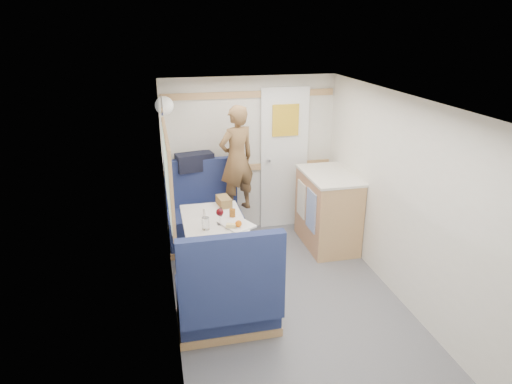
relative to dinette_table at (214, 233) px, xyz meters
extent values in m
plane|color=#515156|center=(0.65, -1.00, -0.57)|extent=(4.50, 4.50, 0.00)
plane|color=silver|center=(0.65, -1.00, 1.43)|extent=(4.50, 4.50, 0.00)
cube|color=silver|center=(0.65, 1.25, 0.43)|extent=(2.20, 0.02, 2.00)
cube|color=silver|center=(-0.45, -1.00, 0.43)|extent=(0.02, 4.50, 2.00)
cube|color=silver|center=(1.75, -1.00, 0.43)|extent=(0.02, 4.50, 2.00)
cube|color=#B0774F|center=(0.65, 1.23, 0.28)|extent=(2.15, 0.02, 0.08)
cube|color=#B0774F|center=(0.65, 1.23, 1.21)|extent=(2.15, 0.02, 0.08)
cube|color=#A4B599|center=(-0.43, 0.00, 0.68)|extent=(0.04, 1.30, 0.72)
cube|color=white|center=(1.10, 1.22, 0.36)|extent=(0.62, 0.04, 1.86)
cube|color=gold|center=(1.10, 1.19, 0.88)|extent=(0.34, 0.03, 0.40)
cylinder|color=silver|center=(0.88, 1.17, 0.38)|extent=(0.04, 0.10, 0.04)
cube|color=white|center=(0.00, 0.00, 0.13)|extent=(0.62, 0.92, 0.04)
cylinder|color=silver|center=(0.00, 0.00, -0.22)|extent=(0.08, 0.08, 0.66)
cylinder|color=silver|center=(0.00, 0.00, -0.55)|extent=(0.36, 0.36, 0.03)
cube|color=#171E4C|center=(0.00, 0.80, -0.34)|extent=(0.88, 0.50, 0.45)
cube|color=#171E4C|center=(0.00, 1.08, 0.08)|extent=(0.88, 0.10, 0.80)
cube|color=#B0774F|center=(0.00, 0.80, -0.53)|extent=(0.90, 0.52, 0.08)
cube|color=#171E4C|center=(0.00, -0.80, -0.34)|extent=(0.88, 0.50, 0.45)
cube|color=#171E4C|center=(0.00, -1.08, 0.08)|extent=(0.88, 0.10, 0.80)
cube|color=#B0774F|center=(0.00, -0.80, -0.53)|extent=(0.90, 0.52, 0.08)
cube|color=#B0774F|center=(0.00, 1.12, 0.31)|extent=(0.90, 0.14, 0.04)
sphere|color=white|center=(-0.39, 0.85, 1.18)|extent=(0.20, 0.20, 0.20)
cube|color=#B0774F|center=(1.47, 0.55, -0.12)|extent=(0.54, 0.90, 0.90)
cube|color=silver|center=(1.47, 0.55, 0.34)|extent=(0.56, 0.92, 0.03)
cube|color=#5972B2|center=(1.19, 0.37, -0.02)|extent=(0.01, 0.30, 0.48)
cube|color=silver|center=(1.19, 0.73, -0.02)|extent=(0.01, 0.28, 0.44)
imported|color=brown|center=(0.41, 0.84, 0.52)|extent=(0.55, 0.47, 1.28)
cube|color=black|center=(-0.07, 1.12, 0.44)|extent=(0.48, 0.30, 0.21)
cube|color=white|center=(0.21, -0.19, 0.16)|extent=(0.37, 0.41, 0.02)
sphere|color=orange|center=(0.21, -0.27, 0.20)|extent=(0.07, 0.07, 0.07)
cube|color=#F3EA8C|center=(0.14, -0.27, 0.19)|extent=(0.11, 0.08, 0.03)
cylinder|color=white|center=(0.05, -0.14, 0.16)|extent=(0.06, 0.06, 0.01)
cylinder|color=white|center=(0.05, -0.14, 0.21)|extent=(0.01, 0.01, 0.10)
sphere|color=#44070C|center=(0.05, -0.14, 0.28)|extent=(0.08, 0.08, 0.08)
cylinder|color=white|center=(-0.10, -0.22, 0.22)|extent=(0.08, 0.08, 0.12)
cylinder|color=brown|center=(0.19, -0.02, 0.20)|extent=(0.06, 0.06, 0.10)
cylinder|color=black|center=(0.09, 0.07, 0.20)|extent=(0.03, 0.03, 0.09)
cylinder|color=white|center=(-0.08, 0.11, 0.20)|extent=(0.03, 0.03, 0.08)
cube|color=brown|center=(0.17, 0.35, 0.20)|extent=(0.16, 0.24, 0.10)
camera|label=1|loc=(-0.52, -4.25, 2.06)|focal=32.00mm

